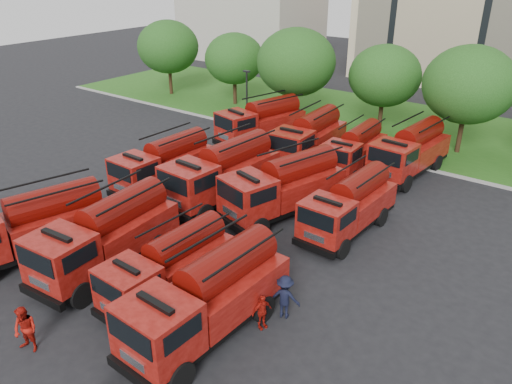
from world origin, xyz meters
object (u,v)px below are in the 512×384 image
fire_truck_11 (410,151)px  firefighter_4 (131,229)px  fire_truck_6 (284,186)px  fire_truck_9 (309,138)px  firefighter_2 (262,327)px  fire_truck_7 (349,205)px  fire_truck_3 (208,297)px  fire_truck_5 (222,172)px  fire_truck_1 (107,235)px  firefighter_1 (31,350)px  fire_truck_0 (32,225)px  fire_truck_4 (165,163)px  fire_truck_2 (169,266)px  fire_truck_8 (261,122)px  firefighter_5 (345,227)px  firefighter_3 (284,316)px  fire_truck_10 (355,149)px

fire_truck_11 → firefighter_4: 18.88m
fire_truck_6 → fire_truck_9: (-3.24, 7.99, -0.02)m
fire_truck_6 → firefighter_2: (4.78, -8.66, -1.76)m
fire_truck_7 → fire_truck_3: bearing=-91.3°
fire_truck_11 → fire_truck_5: bearing=-120.5°
fire_truck_7 → fire_truck_6: bearing=-172.4°
fire_truck_6 → fire_truck_9: size_ratio=1.05×
fire_truck_1 → fire_truck_3: fire_truck_1 is taller
firefighter_1 → fire_truck_0: bearing=130.9°
fire_truck_4 → fire_truck_11: 16.29m
fire_truck_2 → firefighter_1: bearing=-106.3°
fire_truck_4 → firefighter_1: bearing=-62.6°
fire_truck_7 → fire_truck_9: 10.45m
fire_truck_2 → fire_truck_4: size_ratio=0.91×
fire_truck_8 → firefighter_5: (11.87, -8.40, -1.73)m
firefighter_4 → fire_truck_0: bearing=127.5°
fire_truck_1 → fire_truck_8: (-4.65, 18.60, -0.02)m
fire_truck_8 → fire_truck_5: bearing=-52.6°
fire_truck_8 → firefighter_5: 14.65m
firefighter_1 → firefighter_4: size_ratio=0.98×
fire_truck_2 → fire_truck_3: size_ratio=0.86×
firefighter_2 → firefighter_5: bearing=25.6°
fire_truck_5 → firefighter_3: 11.51m
fire_truck_5 → fire_truck_11: bearing=57.8°
fire_truck_0 → fire_truck_1: bearing=37.1°
fire_truck_2 → fire_truck_9: (-3.52, 17.26, 0.25)m
fire_truck_4 → fire_truck_11: (11.69, 11.34, 0.07)m
fire_truck_4 → fire_truck_7: 12.19m
fire_truck_1 → firefighter_4: (-2.06, 2.99, -1.75)m
fire_truck_3 → fire_truck_7: (0.63, 10.51, -0.14)m
fire_truck_3 → fire_truck_5: 11.90m
fire_truck_6 → fire_truck_11: 10.49m
fire_truck_5 → firefighter_1: 14.58m
fire_truck_1 → fire_truck_10: fire_truck_1 is taller
firefighter_1 → firefighter_4: firefighter_4 is taller
fire_truck_11 → fire_truck_6: bearing=-104.9°
fire_truck_3 → fire_truck_10: 18.81m
fire_truck_3 → firefighter_4: (-8.96, 3.62, -1.73)m
fire_truck_6 → firefighter_2: size_ratio=5.19×
fire_truck_4 → firefighter_4: bearing=-62.7°
fire_truck_11 → firefighter_1: fire_truck_11 is taller
fire_truck_2 → firefighter_1: fire_truck_2 is taller
fire_truck_2 → fire_truck_4: (-8.40, 7.80, 0.15)m
fire_truck_10 → firefighter_2: (4.57, -17.08, -1.50)m
fire_truck_5 → firefighter_5: bearing=13.7°
fire_truck_2 → fire_truck_4: fire_truck_4 is taller
firefighter_4 → fire_truck_8: bearing=-22.4°
fire_truck_10 → fire_truck_11: (3.37, 1.44, 0.21)m
fire_truck_4 → firefighter_4: size_ratio=3.67×
fire_truck_1 → fire_truck_10: 18.33m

